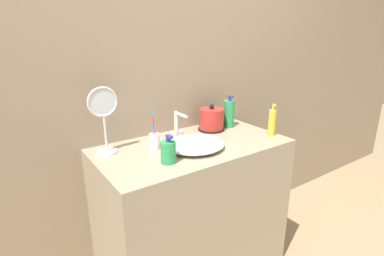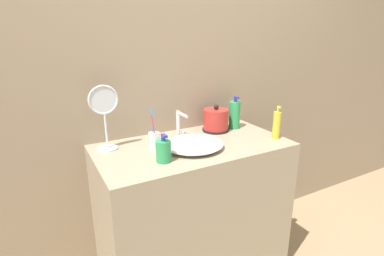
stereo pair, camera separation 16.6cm
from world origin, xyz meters
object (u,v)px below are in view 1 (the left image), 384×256
object	(u,v)px
electric_kettle	(211,120)
lotion_bottle	(229,114)
shampoo_bottle	(168,152)
mouthwash_bottle	(272,122)
vanity_mirror	(104,116)
toothbrush_cup	(155,141)
faucet	(178,124)

from	to	relation	value
electric_kettle	lotion_bottle	bearing A→B (deg)	-5.85
shampoo_bottle	mouthwash_bottle	xyz separation A→B (m)	(0.72, -0.01, 0.03)
lotion_bottle	vanity_mirror	distance (m)	0.83
electric_kettle	mouthwash_bottle	xyz separation A→B (m)	(0.23, -0.30, 0.02)
toothbrush_cup	lotion_bottle	world-z (taller)	toothbrush_cup
faucet	mouthwash_bottle	bearing A→B (deg)	-28.47
toothbrush_cup	vanity_mirror	size ratio (longest dim) A/B	0.63
mouthwash_bottle	lotion_bottle	bearing A→B (deg)	109.10
lotion_bottle	shampoo_bottle	distance (m)	0.68
faucet	toothbrush_cup	bearing A→B (deg)	-162.16
vanity_mirror	lotion_bottle	bearing A→B (deg)	-1.82
faucet	mouthwash_bottle	world-z (taller)	mouthwash_bottle
faucet	shampoo_bottle	bearing A→B (deg)	-130.46
lotion_bottle	shampoo_bottle	world-z (taller)	lotion_bottle
electric_kettle	toothbrush_cup	xyz separation A→B (m)	(-0.46, -0.09, -0.02)
electric_kettle	toothbrush_cup	bearing A→B (deg)	-169.42
electric_kettle	toothbrush_cup	distance (m)	0.47
electric_kettle	lotion_bottle	distance (m)	0.14
electric_kettle	shampoo_bottle	xyz separation A→B (m)	(-0.49, -0.28, -0.01)
electric_kettle	mouthwash_bottle	size ratio (longest dim) A/B	0.87
toothbrush_cup	shampoo_bottle	world-z (taller)	toothbrush_cup
shampoo_bottle	vanity_mirror	distance (m)	0.39
toothbrush_cup	electric_kettle	bearing A→B (deg)	10.58
faucet	lotion_bottle	world-z (taller)	lotion_bottle
shampoo_bottle	vanity_mirror	size ratio (longest dim) A/B	0.41
toothbrush_cup	shampoo_bottle	xyz separation A→B (m)	(-0.03, -0.20, 0.01)
faucet	vanity_mirror	size ratio (longest dim) A/B	0.48
mouthwash_bottle	vanity_mirror	world-z (taller)	vanity_mirror
faucet	electric_kettle	size ratio (longest dim) A/B	0.97
toothbrush_cup	mouthwash_bottle	bearing A→B (deg)	-16.98
faucet	shampoo_bottle	xyz separation A→B (m)	(-0.22, -0.26, -0.04)
faucet	vanity_mirror	xyz separation A→B (m)	(-0.42, 0.04, 0.11)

